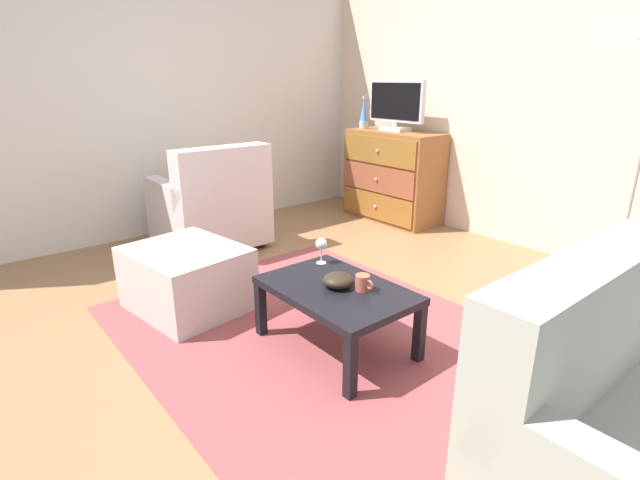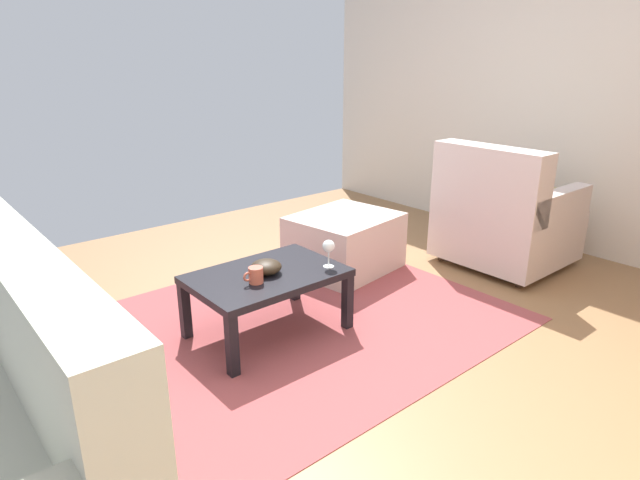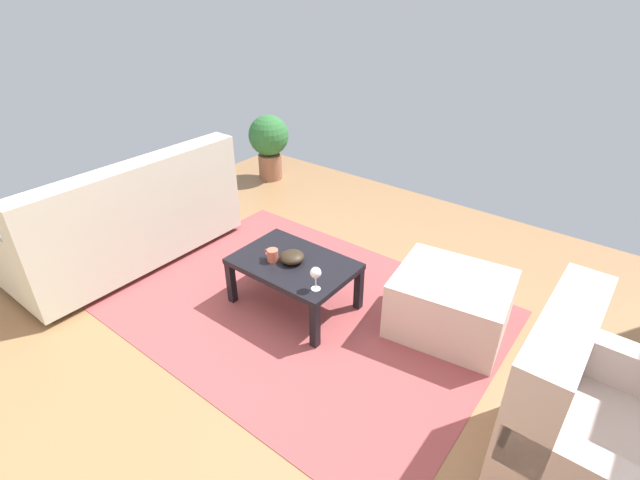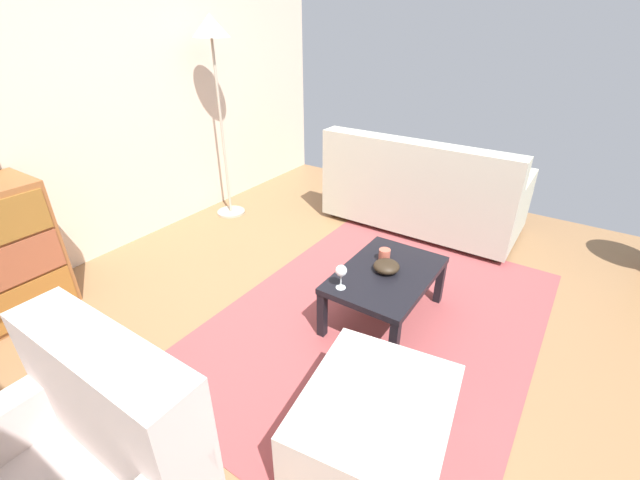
{
  "view_description": "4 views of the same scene",
  "coord_description": "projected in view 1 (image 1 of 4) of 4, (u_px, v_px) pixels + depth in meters",
  "views": [
    {
      "loc": [
        1.99,
        -1.74,
        1.41
      ],
      "look_at": [
        0.0,
        -0.1,
        0.53
      ],
      "focal_mm": 26.64,
      "sensor_mm": 36.0,
      "label": 1
    },
    {
      "loc": [
        1.78,
        2.03,
        1.48
      ],
      "look_at": [
        0.05,
        -0.01,
        0.55
      ],
      "focal_mm": 30.11,
      "sensor_mm": 36.0,
      "label": 2
    },
    {
      "loc": [
        -1.48,
        1.76,
        2.06
      ],
      "look_at": [
        0.02,
        -0.18,
        0.63
      ],
      "focal_mm": 25.99,
      "sensor_mm": 36.0,
      "label": 3
    },
    {
      "loc": [
        -1.82,
        -1.1,
        1.8
      ],
      "look_at": [
        -0.02,
        0.11,
        0.63
      ],
      "focal_mm": 23.31,
      "sensor_mm": 36.0,
      "label": 4
    }
  ],
  "objects": [
    {
      "name": "coffee_table",
      "position": [
        336.0,
        295.0,
        2.53
      ],
      "size": [
        0.81,
        0.55,
        0.36
      ],
      "color": "black",
      "rests_on": "ground_plane"
    },
    {
      "name": "armchair",
      "position": [
        212.0,
        207.0,
        4.06
      ],
      "size": [
        0.8,
        0.81,
        0.9
      ],
      "color": "#332319",
      "rests_on": "ground_plane"
    },
    {
      "name": "area_rug",
      "position": [
        328.0,
        340.0,
        2.69
      ],
      "size": [
        2.6,
        1.9,
        0.01
      ],
      "primitive_type": "cube",
      "color": "#924143",
      "rests_on": "ground_plane"
    },
    {
      "name": "wine_glass",
      "position": [
        321.0,
        245.0,
        2.8
      ],
      "size": [
        0.07,
        0.07,
        0.16
      ],
      "color": "silver",
      "rests_on": "coffee_table"
    },
    {
      "name": "mug",
      "position": [
        363.0,
        283.0,
        2.46
      ],
      "size": [
        0.11,
        0.08,
        0.08
      ],
      "color": "#B85844",
      "rests_on": "coffee_table"
    },
    {
      "name": "ground_plane",
      "position": [
        332.0,
        321.0,
        2.96
      ],
      "size": [
        5.29,
        4.92,
        0.05
      ],
      "primitive_type": "cube",
      "color": "olive"
    },
    {
      "name": "ottoman",
      "position": [
        187.0,
        278.0,
        3.02
      ],
      "size": [
        0.78,
        0.69,
        0.41
      ],
      "primitive_type": "cube",
      "rotation": [
        0.0,
        0.0,
        0.14
      ],
      "color": "beige",
      "rests_on": "ground_plane"
    },
    {
      "name": "tv",
      "position": [
        396.0,
        105.0,
        4.68
      ],
      "size": [
        0.68,
        0.18,
        0.49
      ],
      "color": "silver",
      "rests_on": "dresser"
    },
    {
      "name": "dresser",
      "position": [
        393.0,
        176.0,
        4.88
      ],
      "size": [
        1.01,
        0.49,
        0.91
      ],
      "color": "brown",
      "rests_on": "ground_plane"
    },
    {
      "name": "bowl_decorative",
      "position": [
        338.0,
        280.0,
        2.51
      ],
      "size": [
        0.17,
        0.17,
        0.08
      ],
      "primitive_type": "ellipsoid",
      "color": "black",
      "rests_on": "coffee_table"
    },
    {
      "name": "wall_accent_rear",
      "position": [
        538.0,
        98.0,
        3.88
      ],
      "size": [
        5.29,
        0.12,
        2.5
      ],
      "primitive_type": "cube",
      "color": "beige",
      "rests_on": "ground_plane"
    },
    {
      "name": "lava_lamp",
      "position": [
        364.0,
        114.0,
        4.95
      ],
      "size": [
        0.09,
        0.09,
        0.33
      ],
      "color": "#B7B7BC",
      "rests_on": "dresser"
    },
    {
      "name": "wall_plain_left",
      "position": [
        160.0,
        96.0,
        4.31
      ],
      "size": [
        0.12,
        4.92,
        2.5
      ],
      "primitive_type": "cube",
      "color": "beige",
      "rests_on": "ground_plane"
    }
  ]
}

